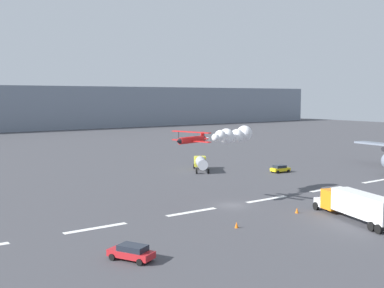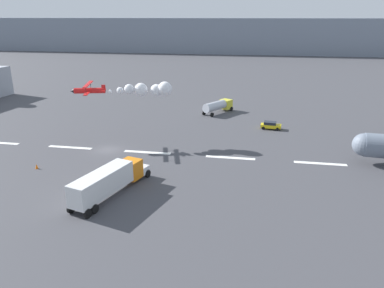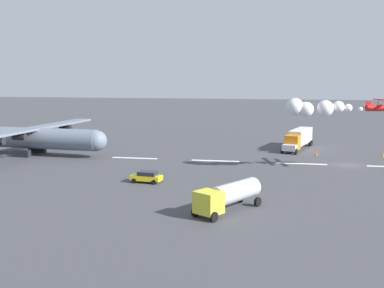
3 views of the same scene
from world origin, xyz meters
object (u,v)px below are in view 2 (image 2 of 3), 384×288
Objects in this scene: airport_staff_sedan at (271,125)px; traffic_cone_near at (37,166)px; stunt_biplane_red at (143,90)px; fuel_tanker_truck at (218,106)px; semi_truck_orange at (110,180)px; traffic_cone_far at (111,169)px.

traffic_cone_near is at bearing -142.37° from airport_staff_sedan.
fuel_tanker_truck is (11.15, 22.31, -7.70)m from stunt_biplane_red.
airport_staff_sedan is (23.10, 11.22, -8.62)m from stunt_biplane_red.
stunt_biplane_red is at bearing 95.72° from semi_truck_orange.
stunt_biplane_red is 4.16× the size of airport_staff_sedan.
airport_staff_sedan is at bearing 57.91° from semi_truck_orange.
airport_staff_sedan reaches higher than traffic_cone_near.
semi_truck_orange is at bearing -23.51° from traffic_cone_near.
traffic_cone_far is (11.42, 0.92, 0.00)m from traffic_cone_near.
fuel_tanker_truck reaches higher than airport_staff_sedan.
fuel_tanker_truck is 16.33m from airport_staff_sedan.
stunt_biplane_red is 23.22× the size of traffic_cone_far.
stunt_biplane_red is at bearing -154.10° from airport_staff_sedan.
airport_staff_sedan reaches higher than traffic_cone_far.
traffic_cone_near is 1.00× the size of traffic_cone_far.
fuel_tanker_truck is 11.49× the size of traffic_cone_far.
semi_truck_orange is 3.31× the size of airport_staff_sedan.
stunt_biplane_red is at bearing 52.81° from traffic_cone_near.
fuel_tanker_truck is 39.12m from traffic_cone_far.
semi_truck_orange is at bearing -84.28° from stunt_biplane_red.
traffic_cone_far is at bearing 111.75° from semi_truck_orange.
fuel_tanker_truck is at bearing 78.62° from semi_truck_orange.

